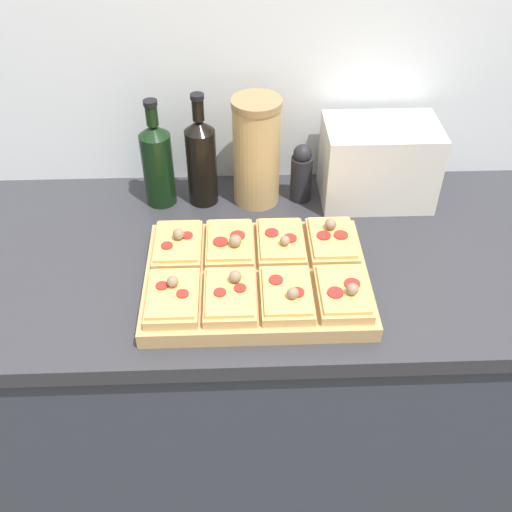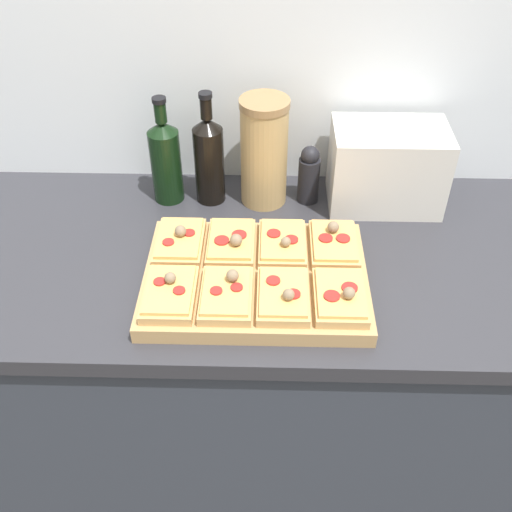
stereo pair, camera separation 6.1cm
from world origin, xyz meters
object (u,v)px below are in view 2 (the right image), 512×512
cutting_board (256,278)px  wine_bottle (209,158)px  pepper_mill (309,175)px  toaster_oven (387,167)px  olive_oil_bottle (166,159)px  grain_jar_tall (264,152)px

cutting_board → wine_bottle: size_ratio=1.63×
pepper_mill → cutting_board: bearing=-111.1°
cutting_board → wine_bottle: (-0.12, 0.32, 0.10)m
wine_bottle → toaster_oven: wine_bottle is taller
olive_oil_bottle → toaster_oven: bearing=-0.2°
olive_oil_bottle → wine_bottle: wine_bottle is taller
cutting_board → grain_jar_tall: grain_jar_tall is taller
grain_jar_tall → toaster_oven: size_ratio=0.92×
pepper_mill → toaster_oven: 0.19m
wine_bottle → toaster_oven: 0.44m
cutting_board → grain_jar_tall: size_ratio=1.72×
wine_bottle → grain_jar_tall: bearing=0.0°
grain_jar_tall → toaster_oven: grain_jar_tall is taller
olive_oil_bottle → pepper_mill: size_ratio=1.80×
toaster_oven → wine_bottle: bearing=179.7°
olive_oil_bottle → grain_jar_tall: (0.24, 0.00, 0.02)m
wine_bottle → pepper_mill: (0.25, 0.00, -0.04)m
grain_jar_tall → toaster_oven: bearing=-0.4°
cutting_board → wine_bottle: wine_bottle is taller
toaster_oven → grain_jar_tall: bearing=179.6°
toaster_oven → cutting_board: bearing=-134.5°
cutting_board → olive_oil_bottle: 0.41m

